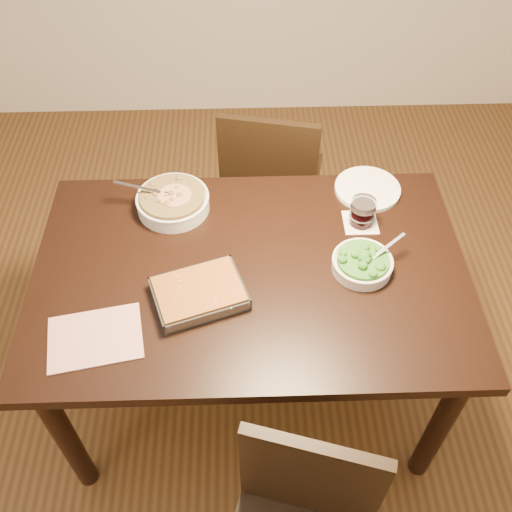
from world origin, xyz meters
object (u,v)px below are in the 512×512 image
(chair_far, at_px, (271,179))
(baking_dish, at_px, (199,293))
(table, at_px, (251,287))
(dinner_plate, at_px, (367,189))
(broccoli_bowl, at_px, (362,263))
(wine_tumbler, at_px, (362,212))
(stew_bowl, at_px, (173,201))

(chair_far, bearing_deg, baking_dish, 84.85)
(table, distance_m, dinner_plate, 0.57)
(broccoli_bowl, height_order, wine_tumbler, wine_tumbler)
(wine_tumbler, bearing_deg, broccoli_bowl, -97.88)
(stew_bowl, bearing_deg, wine_tumbler, -8.10)
(wine_tumbler, height_order, dinner_plate, wine_tumbler)
(table, height_order, dinner_plate, dinner_plate)
(broccoli_bowl, height_order, dinner_plate, broccoli_bowl)
(baking_dish, xyz_separation_m, wine_tumbler, (0.54, 0.31, 0.03))
(baking_dish, relative_size, dinner_plate, 1.35)
(stew_bowl, bearing_deg, dinner_plate, 5.81)
(wine_tumbler, bearing_deg, dinner_plate, 72.98)
(table, relative_size, wine_tumbler, 14.43)
(table, xyz_separation_m, stew_bowl, (-0.26, 0.29, 0.13))
(stew_bowl, relative_size, chair_far, 0.33)
(stew_bowl, relative_size, wine_tumbler, 2.94)
(broccoli_bowl, relative_size, baking_dish, 0.64)
(stew_bowl, distance_m, baking_dish, 0.42)
(stew_bowl, distance_m, broccoli_bowl, 0.69)
(baking_dish, distance_m, wine_tumbler, 0.63)
(baking_dish, bearing_deg, table, 16.79)
(table, xyz_separation_m, dinner_plate, (0.44, 0.36, 0.10))
(table, bearing_deg, dinner_plate, 39.59)
(dinner_plate, bearing_deg, stew_bowl, -174.19)
(dinner_plate, bearing_deg, broccoli_bowl, -102.01)
(broccoli_bowl, xyz_separation_m, wine_tumbler, (0.03, 0.21, 0.03))
(stew_bowl, height_order, dinner_plate, stew_bowl)
(baking_dish, height_order, dinner_plate, baking_dish)
(wine_tumbler, distance_m, dinner_plate, 0.18)
(table, distance_m, stew_bowl, 0.41)
(stew_bowl, relative_size, baking_dish, 0.89)
(chair_far, bearing_deg, broccoli_bowl, 120.61)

